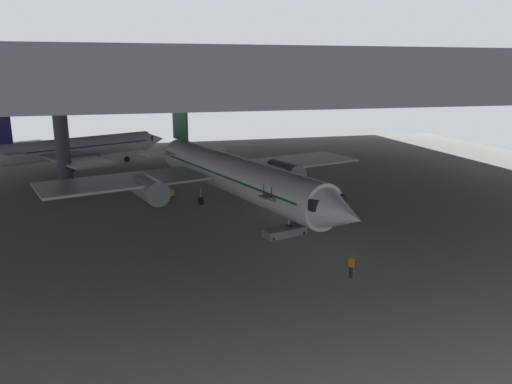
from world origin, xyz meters
The scene contains 8 objects.
ground_plane centered at (0.00, 0.00, 0.00)m, with size 110.00×110.00×0.00m, color gray.
hangar_structure centered at (-0.06, 13.74, 14.13)m, with size 121.00×99.00×14.76m.
airplane_main centered at (-2.13, 5.10, 3.57)m, with size 37.92×38.40×12.13m.
boarding_stairs centered at (0.28, -5.45, 0.74)m, with size 4.56×2.56×4.80m.
crew_worker_near_nose centered at (2.00, -15.37, 0.98)m, with size 0.31×0.53×1.71m.
crew_worker_by_stairs centered at (2.30, -2.87, 0.96)m, with size 0.53×0.31×1.68m.
airplane_distant centered at (-19.96, 31.37, 3.10)m, with size 27.47×27.67×9.57m.
baggage_tug centered at (-8.72, 11.24, 0.53)m, with size 2.04×2.50×0.90m.
Camera 1 is at (-12.85, -44.72, 14.32)m, focal length 34.42 mm.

